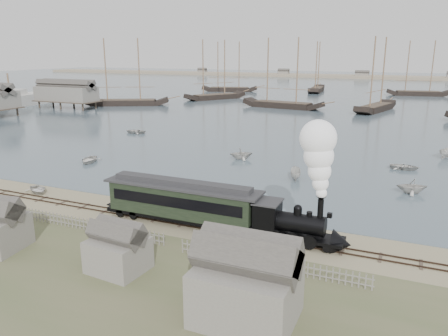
% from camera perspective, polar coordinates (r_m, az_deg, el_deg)
% --- Properties ---
extents(ground, '(600.00, 600.00, 0.00)m').
position_cam_1_polar(ground, '(44.95, -6.42, -5.98)').
color(ground, gray).
rests_on(ground, ground).
extents(harbor_water, '(600.00, 336.00, 0.06)m').
position_cam_1_polar(harbor_water, '(207.98, 17.80, 9.87)').
color(harbor_water, '#435660').
rests_on(harbor_water, ground).
extents(rail_track, '(120.00, 1.80, 0.16)m').
position_cam_1_polar(rail_track, '(43.34, -7.74, -6.78)').
color(rail_track, '#31231B').
rests_on(rail_track, ground).
extents(picket_fence_west, '(19.00, 0.10, 1.20)m').
position_cam_1_polar(picket_fence_west, '(43.35, -18.65, -7.52)').
color(picket_fence_west, slate).
rests_on(picket_fence_west, ground).
extents(picket_fence_east, '(15.00, 0.10, 1.20)m').
position_cam_1_polar(picket_fence_east, '(34.05, 6.04, -13.15)').
color(picket_fence_east, slate).
rests_on(picket_fence_east, ground).
extents(shed_mid, '(4.00, 3.50, 3.60)m').
position_cam_1_polar(shed_mid, '(34.83, -13.51, -12.83)').
color(shed_mid, slate).
rests_on(shed_mid, ground).
extents(shed_right, '(6.00, 5.00, 5.10)m').
position_cam_1_polar(shed_right, '(28.62, 2.88, -19.04)').
color(shed_right, slate).
rests_on(shed_right, ground).
extents(far_spit, '(500.00, 20.00, 1.80)m').
position_cam_1_polar(far_spit, '(287.51, 19.55, 10.95)').
color(far_spit, gray).
rests_on(far_spit, ground).
extents(locomotive, '(8.33, 3.11, 10.38)m').
position_cam_1_polar(locomotive, '(36.74, 11.35, -3.13)').
color(locomotive, black).
rests_on(locomotive, ground).
extents(passenger_coach, '(15.65, 3.02, 3.80)m').
position_cam_1_polar(passenger_coach, '(41.60, -5.55, -4.21)').
color(passenger_coach, black).
rests_on(passenger_coach, ground).
extents(beached_dinghy, '(3.66, 4.06, 0.69)m').
position_cam_1_polar(beached_dinghy, '(55.65, -23.15, -2.61)').
color(beached_dinghy, beige).
rests_on(beached_dinghy, ground).
extents(rowboat_0, '(4.78, 4.08, 0.84)m').
position_cam_1_polar(rowboat_0, '(67.81, -17.23, 1.06)').
color(rowboat_0, beige).
rests_on(rowboat_0, harbor_water).
extents(rowboat_1, '(4.39, 4.55, 1.84)m').
position_cam_1_polar(rowboat_1, '(66.62, 2.26, 1.93)').
color(rowboat_1, beige).
rests_on(rowboat_1, harbor_water).
extents(rowboat_2, '(3.64, 2.15, 1.32)m').
position_cam_1_polar(rowboat_2, '(56.98, 9.30, -0.78)').
color(rowboat_2, beige).
rests_on(rowboat_2, harbor_water).
extents(rowboat_3, '(2.88, 3.95, 0.80)m').
position_cam_1_polar(rowboat_3, '(65.89, 22.51, 0.17)').
color(rowboat_3, beige).
rests_on(rowboat_3, harbor_water).
extents(rowboat_4, '(3.82, 4.13, 1.80)m').
position_cam_1_polar(rowboat_4, '(55.07, 23.33, -2.14)').
color(rowboat_4, beige).
rests_on(rowboat_4, harbor_water).
extents(rowboat_5, '(4.37, 3.45, 1.60)m').
position_cam_1_polar(rowboat_5, '(76.04, 27.20, 1.82)').
color(rowboat_5, beige).
rests_on(rowboat_5, harbor_water).
extents(rowboat_6, '(3.36, 4.46, 0.87)m').
position_cam_1_polar(rowboat_6, '(89.91, -11.53, 4.74)').
color(rowboat_6, beige).
rests_on(rowboat_6, harbor_water).
extents(schooner_0, '(25.65, 17.16, 20.00)m').
position_cam_1_polar(schooner_0, '(137.54, -12.91, 12.13)').
color(schooner_0, black).
rests_on(schooner_0, harbor_water).
extents(schooner_1, '(16.61, 21.91, 20.00)m').
position_cam_1_polar(schooner_1, '(151.97, -1.17, 12.73)').
color(schooner_1, black).
rests_on(schooner_1, harbor_water).
extents(schooner_2, '(24.74, 9.17, 20.00)m').
position_cam_1_polar(schooner_2, '(129.15, 7.80, 12.21)').
color(schooner_2, black).
rests_on(schooner_2, harbor_water).
extents(schooner_3, '(10.42, 22.53, 20.00)m').
position_cam_1_polar(schooner_3, '(128.00, 19.54, 11.48)').
color(schooner_3, black).
rests_on(schooner_3, harbor_water).
extents(schooner_6, '(23.11, 11.43, 20.00)m').
position_cam_1_polar(schooner_6, '(182.09, 0.73, 13.11)').
color(schooner_6, black).
rests_on(schooner_6, harbor_water).
extents(schooner_7, '(6.88, 22.14, 20.00)m').
position_cam_1_polar(schooner_7, '(184.16, 12.14, 12.80)').
color(schooner_7, black).
rests_on(schooner_7, harbor_water).
extents(schooner_8, '(22.65, 8.75, 20.00)m').
position_cam_1_polar(schooner_8, '(179.42, 24.34, 11.79)').
color(schooner_8, black).
rests_on(schooner_8, harbor_water).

